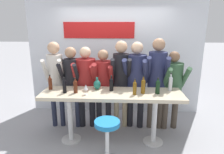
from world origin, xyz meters
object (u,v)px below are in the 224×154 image
at_px(person_left, 72,78).
at_px(decorative_vase, 97,84).
at_px(person_center_right, 121,75).
at_px(wine_bottle_6, 111,84).
at_px(person_center_left, 86,79).
at_px(wine_bottle_4, 143,86).
at_px(person_rightmost, 172,83).
at_px(person_far_right, 157,74).
at_px(wine_glass_0, 86,87).
at_px(person_right, 136,76).
at_px(person_far_left, 55,75).
at_px(person_center, 103,81).
at_px(wine_bottle_3, 171,83).
at_px(tasting_table, 112,100).
at_px(wine_bottle_0, 158,86).
at_px(bar_stool, 107,136).
at_px(wine_bottle_5, 135,87).
at_px(wine_bottle_7, 50,83).
at_px(wine_bottle_1, 64,86).

height_order(person_left, decorative_vase, person_left).
bearing_deg(person_center_right, wine_bottle_6, -109.02).
bearing_deg(person_center_left, decorative_vase, -58.32).
relative_size(wine_bottle_4, wine_bottle_6, 1.09).
bearing_deg(person_rightmost, person_left, 171.80).
bearing_deg(person_far_right, wine_glass_0, -144.88).
xyz_separation_m(person_right, wine_glass_0, (-0.88, -0.69, -0.02)).
xyz_separation_m(person_far_left, person_center, (0.95, 0.04, -0.12)).
xyz_separation_m(person_center_left, person_rightmost, (1.71, 0.01, -0.05)).
bearing_deg(person_rightmost, wine_bottle_3, -118.04).
height_order(wine_bottle_3, decorative_vase, wine_bottle_3).
bearing_deg(wine_bottle_3, person_far_left, 170.45).
bearing_deg(tasting_table, wine_bottle_0, -1.62).
bearing_deg(person_far_right, wine_bottle_6, -144.79).
distance_m(bar_stool, wine_bottle_5, 0.91).
distance_m(person_right, wine_bottle_4, 0.59).
distance_m(person_far_left, wine_bottle_6, 1.22).
height_order(tasting_table, person_far_left, person_far_left).
xyz_separation_m(tasting_table, decorative_vase, (-0.27, 0.16, 0.22)).
distance_m(bar_stool, wine_bottle_7, 1.44).
bearing_deg(wine_bottle_6, person_rightmost, 21.37).
bearing_deg(person_center_right, wine_glass_0, -129.90).
distance_m(wine_bottle_6, wine_glass_0, 0.47).
height_order(person_center_left, person_far_right, person_far_right).
bearing_deg(wine_glass_0, wine_bottle_4, 6.31).
xyz_separation_m(person_center_left, wine_bottle_5, (0.93, -0.62, 0.05)).
height_order(person_far_right, wine_bottle_3, person_far_right).
relative_size(tasting_table, person_far_right, 1.33).
height_order(tasting_table, bar_stool, tasting_table).
xyz_separation_m(person_center, wine_bottle_5, (0.59, -0.64, 0.08)).
height_order(person_center_right, wine_bottle_4, person_center_right).
bearing_deg(person_rightmost, person_far_right, 171.54).
bearing_deg(person_left, wine_bottle_4, -19.36).
xyz_separation_m(person_rightmost, decorative_vase, (-1.44, -0.38, 0.06)).
distance_m(tasting_table, person_rightmost, 1.30).
distance_m(person_center_right, wine_bottle_4, 0.70).
xyz_separation_m(person_left, wine_bottle_5, (1.21, -0.59, 0.03)).
relative_size(bar_stool, wine_bottle_7, 2.70).
xyz_separation_m(person_far_left, wine_bottle_1, (0.35, -0.58, -0.04)).
distance_m(person_far_right, person_rightmost, 0.35).
bearing_deg(person_far_left, bar_stool, -53.41).
bearing_deg(person_center, person_far_right, 1.64).
relative_size(person_right, person_far_right, 0.96).
distance_m(bar_stool, wine_bottle_3, 1.46).
bearing_deg(person_center_left, tasting_table, -48.62).
relative_size(person_center, wine_glass_0, 9.18).
bearing_deg(person_left, person_center_right, 5.24).
height_order(tasting_table, person_far_right, person_far_right).
distance_m(person_rightmost, wine_bottle_7, 2.33).
xyz_separation_m(person_left, person_rightmost, (1.99, 0.04, -0.07)).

